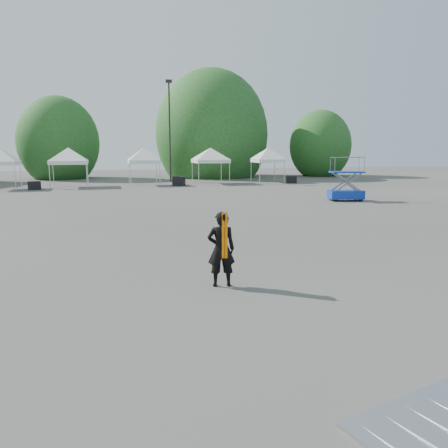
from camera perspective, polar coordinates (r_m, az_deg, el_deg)
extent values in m
plane|color=#474442|center=(12.44, 1.79, -5.00)|extent=(120.00, 120.00, 0.00)
cylinder|color=black|center=(44.01, -7.10, 11.70)|extent=(0.16, 0.16, 9.50)
cube|color=black|center=(44.45, -7.24, 18.02)|extent=(0.60, 0.25, 0.30)
cylinder|color=#382314|center=(51.70, -20.61, 6.84)|extent=(0.36, 0.36, 2.27)
ellipsoid|color=#18481A|center=(51.67, -20.80, 9.94)|extent=(4.16, 4.16, 4.78)
cylinder|color=#382314|center=(52.06, -1.58, 7.76)|extent=(0.36, 0.36, 2.80)
ellipsoid|color=#18481A|center=(52.06, -1.60, 11.55)|extent=(5.12, 5.12, 5.89)
cylinder|color=#382314|center=(54.86, 12.34, 7.27)|extent=(0.36, 0.36, 2.10)
ellipsoid|color=#18481A|center=(54.83, 12.44, 9.97)|extent=(3.84, 3.84, 4.42)
cylinder|color=silver|center=(38.14, -25.61, 5.51)|extent=(0.06, 0.06, 2.00)
cylinder|color=silver|center=(40.65, -25.00, 5.75)|extent=(0.06, 0.06, 2.00)
cube|color=white|center=(39.58, -27.24, 7.07)|extent=(2.74, 2.74, 0.30)
cylinder|color=silver|center=(38.34, -21.81, 5.78)|extent=(0.06, 0.06, 2.00)
cylinder|color=silver|center=(38.14, -17.48, 6.01)|extent=(0.06, 0.06, 2.00)
cylinder|color=silver|center=(41.20, -21.39, 6.03)|extent=(0.06, 0.06, 2.00)
cylinder|color=silver|center=(41.01, -17.37, 6.24)|extent=(0.06, 0.06, 2.00)
cube|color=white|center=(39.60, -19.60, 7.58)|extent=(3.08, 3.08, 0.30)
pyramid|color=white|center=(39.59, -19.71, 9.39)|extent=(4.36, 4.36, 1.10)
cylinder|color=silver|center=(38.76, -12.07, 6.29)|extent=(0.06, 0.06, 2.00)
cylinder|color=silver|center=(38.99, -8.39, 6.42)|extent=(0.06, 0.06, 2.00)
cylinder|color=silver|center=(41.24, -12.29, 6.48)|extent=(0.06, 0.06, 2.00)
cylinder|color=silver|center=(41.46, -8.83, 6.60)|extent=(0.06, 0.06, 2.00)
cube|color=white|center=(40.05, -10.44, 8.00)|extent=(2.69, 2.69, 0.30)
pyramid|color=white|center=(40.04, -10.50, 9.78)|extent=(3.81, 3.81, 1.10)
cylinder|color=silver|center=(39.56, -3.32, 6.55)|extent=(0.06, 0.06, 2.00)
cylinder|color=silver|center=(40.27, 0.73, 6.62)|extent=(0.06, 0.06, 2.00)
cylinder|color=silver|center=(42.38, -4.16, 6.75)|extent=(0.06, 0.06, 2.00)
cylinder|color=silver|center=(43.05, -0.36, 6.82)|extent=(0.06, 0.06, 2.00)
cube|color=white|center=(41.25, -1.79, 8.20)|extent=(3.09, 3.09, 0.30)
pyramid|color=white|center=(41.23, -1.80, 9.93)|extent=(4.37, 4.37, 1.10)
cylinder|color=silver|center=(41.59, 4.70, 6.69)|extent=(0.06, 0.06, 2.00)
cylinder|color=silver|center=(42.52, 7.90, 6.70)|extent=(0.06, 0.06, 2.00)
cylinder|color=silver|center=(43.95, 3.56, 6.86)|extent=(0.06, 0.06, 2.00)
cylinder|color=silver|center=(44.84, 6.62, 6.87)|extent=(0.06, 0.06, 2.00)
cube|color=white|center=(43.17, 5.72, 8.22)|extent=(2.71, 2.71, 0.30)
pyramid|color=white|center=(43.15, 5.75, 9.88)|extent=(3.84, 3.84, 1.10)
imported|color=black|center=(10.10, -0.37, -3.30)|extent=(0.70, 0.52, 1.77)
cube|color=orange|center=(9.86, -0.11, -1.52)|extent=(0.14, 0.02, 1.06)
cube|color=#0B0C99|center=(28.30, 15.61, 3.73)|extent=(2.26, 1.44, 0.52)
cube|color=#0B0C99|center=(28.19, 15.74, 6.55)|extent=(2.16, 1.38, 0.09)
cylinder|color=black|center=(27.65, 14.36, 3.17)|extent=(0.33, 0.19, 0.31)
cylinder|color=black|center=(28.19, 17.39, 3.15)|extent=(0.33, 0.19, 0.31)
cylinder|color=black|center=(28.48, 13.81, 3.37)|extent=(0.33, 0.19, 0.31)
cylinder|color=black|center=(29.00, 16.76, 3.35)|extent=(0.33, 0.19, 0.31)
cube|color=#9D9FA5|center=(6.16, 27.14, -21.94)|extent=(2.56, 1.70, 0.05)
cube|color=black|center=(37.91, -23.53, 4.62)|extent=(1.04, 0.94, 0.67)
cube|color=black|center=(38.95, -5.92, 5.59)|extent=(1.26, 1.14, 0.80)
cube|color=black|center=(42.28, 8.81, 5.76)|extent=(0.97, 0.82, 0.68)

